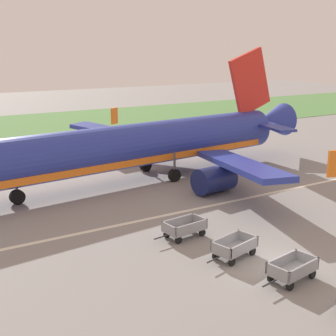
% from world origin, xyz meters
% --- Properties ---
extents(ground_plane, '(220.00, 220.00, 0.00)m').
position_xyz_m(ground_plane, '(0.00, 0.00, 0.00)').
color(ground_plane, gray).
extents(grass_strip, '(220.00, 28.00, 0.06)m').
position_xyz_m(grass_strip, '(0.00, 51.68, 0.03)').
color(grass_strip, '#518442').
rests_on(grass_strip, ground).
extents(apron_stripe, '(120.00, 0.36, 0.01)m').
position_xyz_m(apron_stripe, '(0.00, 9.54, 0.01)').
color(apron_stripe, silver).
rests_on(apron_stripe, ground).
extents(airplane, '(37.67, 30.30, 11.34)m').
position_xyz_m(airplane, '(2.63, 18.47, 3.05)').
color(airplane, '#28389E').
rests_on(airplane, ground).
extents(baggage_cart_third_in_row, '(3.62, 1.78, 1.07)m').
position_xyz_m(baggage_cart_third_in_row, '(-0.22, -1.69, 0.60)').
color(baggage_cart_third_in_row, gray).
rests_on(baggage_cart_third_in_row, ground).
extents(baggage_cart_fourth_in_row, '(3.62, 1.95, 1.07)m').
position_xyz_m(baggage_cart_fourth_in_row, '(-0.98, 1.86, 0.60)').
color(baggage_cart_fourth_in_row, gray).
rests_on(baggage_cart_fourth_in_row, ground).
extents(baggage_cart_far_end, '(3.61, 1.67, 1.07)m').
position_xyz_m(baggage_cart_far_end, '(-1.74, 5.68, 0.60)').
color(baggage_cart_far_end, gray).
rests_on(baggage_cart_far_end, ground).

